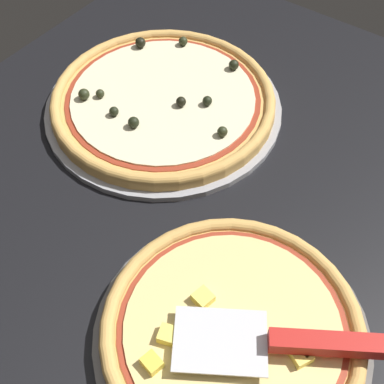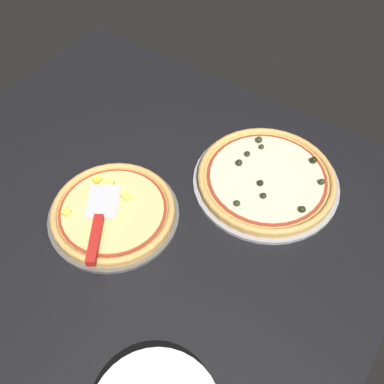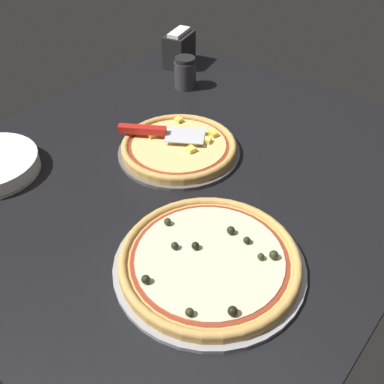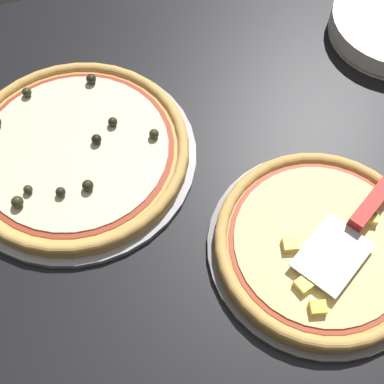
% 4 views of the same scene
% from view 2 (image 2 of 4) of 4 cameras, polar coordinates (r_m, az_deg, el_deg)
% --- Properties ---
extents(ground_plane, '(1.28, 1.16, 0.04)m').
position_cam_2_polar(ground_plane, '(1.18, -7.14, -2.67)').
color(ground_plane, black).
extents(pizza_pan_front, '(0.33, 0.33, 0.01)m').
position_cam_2_polar(pizza_pan_front, '(1.15, -9.87, -2.89)').
color(pizza_pan_front, '#565451').
rests_on(pizza_pan_front, ground_plane).
extents(pizza_front, '(0.31, 0.31, 0.03)m').
position_cam_2_polar(pizza_front, '(1.14, -10.00, -2.36)').
color(pizza_front, tan).
rests_on(pizza_front, pizza_pan_front).
extents(pizza_pan_back, '(0.39, 0.39, 0.01)m').
position_cam_2_polar(pizza_pan_back, '(1.22, 9.32, 1.27)').
color(pizza_pan_back, '#939399').
rests_on(pizza_pan_back, ground_plane).
extents(pizza_back, '(0.37, 0.37, 0.04)m').
position_cam_2_polar(pizza_back, '(1.20, 9.44, 1.81)').
color(pizza_back, tan).
rests_on(pizza_back, pizza_pan_back).
extents(serving_spatula, '(0.17, 0.23, 0.02)m').
position_cam_2_polar(serving_spatula, '(1.08, -11.95, -4.64)').
color(serving_spatula, silver).
rests_on(serving_spatula, pizza_front).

